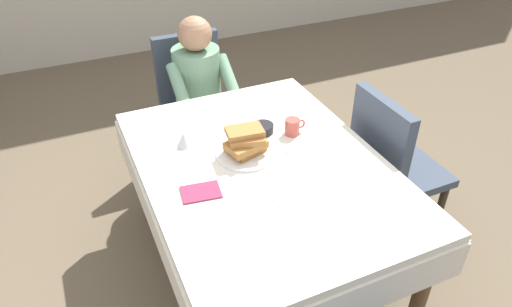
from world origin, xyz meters
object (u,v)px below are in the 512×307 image
fork_left_of_plate (209,167)px  spoon_near_edge (286,194)px  breakfast_stack (245,142)px  plate_breakfast (245,154)px  dining_table_main (263,179)px  diner_person (200,87)px  bowl_butter (263,128)px  chair_diner (194,95)px  cup_coffee (293,127)px  chair_right_side (390,161)px  syrup_pitcher (184,140)px  knife_right_of_plate (282,148)px

fork_left_of_plate → spoon_near_edge: 0.40m
breakfast_stack → plate_breakfast: bearing=174.2°
dining_table_main → spoon_near_edge: size_ratio=10.16×
diner_person → spoon_near_edge: bearing=89.0°
diner_person → plate_breakfast: 0.92m
plate_breakfast → spoon_near_edge: 0.35m
bowl_butter → breakfast_stack: bearing=-136.6°
chair_diner → cup_coffee: chair_diner is taller
dining_table_main → fork_left_of_plate: bearing=160.9°
spoon_near_edge → fork_left_of_plate: bearing=119.8°
breakfast_stack → bowl_butter: size_ratio=1.92×
spoon_near_edge → cup_coffee: bearing=52.8°
chair_right_side → bowl_butter: chair_right_side is taller
chair_diner → breakfast_stack: 1.11m
chair_right_side → spoon_near_edge: size_ratio=6.20×
chair_right_side → breakfast_stack: chair_right_side is taller
cup_coffee → fork_left_of_plate: size_ratio=0.63×
chair_right_side → breakfast_stack: (-0.82, 0.10, 0.29)m
breakfast_stack → dining_table_main: bearing=-65.2°
diner_person → cup_coffee: diner_person is taller
chair_diner → chair_right_side: 1.39m
dining_table_main → chair_diner: (0.02, 1.17, -0.12)m
chair_diner → fork_left_of_plate: (-0.26, -1.09, 0.21)m
breakfast_stack → fork_left_of_plate: 0.21m
plate_breakfast → spoon_near_edge: bearing=-82.1°
dining_table_main → syrup_pitcher: syrup_pitcher is taller
chair_diner → chair_right_side: bearing=122.7°
fork_left_of_plate → plate_breakfast: bearing=-82.5°
knife_right_of_plate → syrup_pitcher: bearing=57.8°
dining_table_main → fork_left_of_plate: 0.27m
bowl_butter → syrup_pitcher: syrup_pitcher is taller
dining_table_main → chair_right_side: bearing=0.0°
chair_right_side → breakfast_stack: 0.87m
dining_table_main → breakfast_stack: 0.20m
cup_coffee → spoon_near_edge: (-0.25, -0.42, -0.04)m
diner_person → plate_breakfast: (-0.07, -0.91, 0.08)m
syrup_pitcher → breakfast_stack: bearing=-38.6°
chair_diner → knife_right_of_plate: chair_diner is taller
spoon_near_edge → chair_diner: bearing=82.6°
chair_diner → cup_coffee: size_ratio=8.23×
bowl_butter → syrup_pitcher: (-0.41, 0.04, 0.02)m
diner_person → plate_breakfast: bearing=85.6°
bowl_butter → fork_left_of_plate: (-0.36, -0.17, -0.02)m
breakfast_stack → cup_coffee: 0.31m
chair_right_side → plate_breakfast: (-0.82, 0.10, 0.22)m
chair_right_side → syrup_pitcher: chair_right_side is taller
chair_right_side → bowl_butter: size_ratio=8.45×
bowl_butter → chair_right_side: bearing=-21.5°
chair_right_side → spoon_near_edge: 0.84m
bowl_butter → knife_right_of_plate: (0.02, -0.17, -0.02)m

